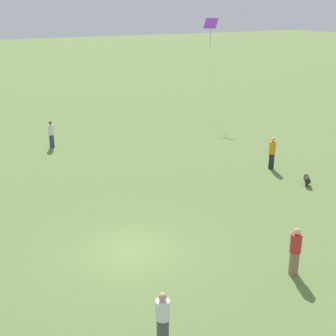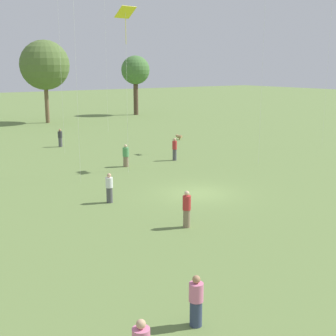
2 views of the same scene
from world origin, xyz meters
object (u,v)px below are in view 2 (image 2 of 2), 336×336
at_px(person_3, 109,188).
at_px(person_5, 175,149).
at_px(person_0, 126,156).
at_px(dog_1, 179,136).
at_px(person_4, 60,138).
at_px(person_2, 196,301).
at_px(person_9, 187,209).
at_px(kite_8, 126,17).

height_order(person_3, person_5, person_5).
relative_size(person_0, dog_1, 2.23).
xyz_separation_m(person_0, dog_1, (11.31, 8.58, -0.49)).
bearing_deg(dog_1, person_0, -159.54).
height_order(person_3, person_4, person_4).
xyz_separation_m(person_4, person_5, (5.10, -11.60, 0.07)).
height_order(person_2, dog_1, person_2).
bearing_deg(person_0, person_3, -95.14).
relative_size(person_3, person_9, 0.94).
xyz_separation_m(person_0, person_4, (-0.62, 11.44, 0.01)).
distance_m(person_4, dog_1, 12.28).
xyz_separation_m(person_9, kite_8, (3.75, 11.97, 9.93)).
bearing_deg(person_3, person_5, 123.02).
distance_m(person_2, person_3, 13.47).
height_order(person_4, person_9, person_9).
bearing_deg(person_2, dog_1, -111.40).
distance_m(person_5, dog_1, 11.10).
relative_size(person_5, person_9, 1.03).
height_order(person_0, kite_8, kite_8).
xyz_separation_m(person_9, dog_1, (15.86, 22.28, -0.55)).
relative_size(person_0, kite_8, 0.15).
bearing_deg(dog_1, person_2, -142.14).
bearing_deg(dog_1, person_5, -144.73).
relative_size(person_3, kite_8, 0.15).
bearing_deg(person_0, person_2, -84.52).
bearing_deg(person_9, person_0, 70.49).
distance_m(person_3, person_5, 12.74).
bearing_deg(person_5, kite_8, -134.58).
distance_m(person_2, kite_8, 23.26).
xyz_separation_m(person_0, person_2, (-9.58, -20.78, -0.06)).
distance_m(person_3, dog_1, 23.63).
xyz_separation_m(person_5, kite_8, (-5.29, -1.58, 9.90)).
relative_size(person_5, kite_8, 0.16).
relative_size(person_4, dog_1, 2.23).
bearing_deg(person_9, person_4, 79.97).
distance_m(kite_8, dog_1, 19.05).
bearing_deg(person_3, person_9, 5.85).
height_order(person_3, person_9, person_9).
bearing_deg(person_4, person_0, -135.34).
bearing_deg(kite_8, person_3, 92.26).
height_order(person_4, person_5, person_5).
relative_size(person_4, kite_8, 0.15).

